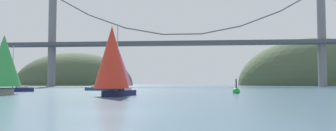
{
  "coord_description": "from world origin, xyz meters",
  "views": [
    {
      "loc": [
        4.93,
        -18.28,
        1.83
      ],
      "look_at": [
        0.0,
        37.99,
        4.65
      ],
      "focal_mm": 34.13,
      "sensor_mm": 36.0,
      "label": 1
    }
  ],
  "objects_px": {
    "sailboat_pink_spinnaker": "(117,67)",
    "sailboat_scarlet_sail": "(112,59)",
    "channel_buoy": "(236,91)",
    "sailboat_navy_sail": "(6,68)",
    "sailboat_green_sail": "(2,63)"
  },
  "relations": [
    {
      "from": "sailboat_pink_spinnaker",
      "to": "channel_buoy",
      "type": "relative_size",
      "value": 3.87
    },
    {
      "from": "channel_buoy",
      "to": "sailboat_navy_sail",
      "type": "bearing_deg",
      "value": 175.85
    },
    {
      "from": "sailboat_navy_sail",
      "to": "sailboat_scarlet_sail",
      "type": "xyz_separation_m",
      "value": [
        22.59,
        -14.58,
        0.47
      ]
    },
    {
      "from": "sailboat_green_sail",
      "to": "sailboat_navy_sail",
      "type": "distance_m",
      "value": 12.09
    },
    {
      "from": "sailboat_scarlet_sail",
      "to": "channel_buoy",
      "type": "height_order",
      "value": "sailboat_scarlet_sail"
    },
    {
      "from": "sailboat_pink_spinnaker",
      "to": "channel_buoy",
      "type": "height_order",
      "value": "sailboat_pink_spinnaker"
    },
    {
      "from": "sailboat_pink_spinnaker",
      "to": "sailboat_scarlet_sail",
      "type": "distance_m",
      "value": 26.29
    },
    {
      "from": "sailboat_pink_spinnaker",
      "to": "sailboat_scarlet_sail",
      "type": "xyz_separation_m",
      "value": [
        5.82,
        -25.63,
        -0.11
      ]
    },
    {
      "from": "sailboat_scarlet_sail",
      "to": "channel_buoy",
      "type": "bearing_deg",
      "value": 35.87
    },
    {
      "from": "sailboat_scarlet_sail",
      "to": "sailboat_green_sail",
      "type": "bearing_deg",
      "value": 166.32
    },
    {
      "from": "sailboat_pink_spinnaker",
      "to": "channel_buoy",
      "type": "bearing_deg",
      "value": -32.14
    },
    {
      "from": "sailboat_scarlet_sail",
      "to": "channel_buoy",
      "type": "relative_size",
      "value": 3.32
    },
    {
      "from": "sailboat_pink_spinnaker",
      "to": "sailboat_scarlet_sail",
      "type": "bearing_deg",
      "value": -77.2
    },
    {
      "from": "sailboat_green_sail",
      "to": "channel_buoy",
      "type": "distance_m",
      "value": 34.03
    },
    {
      "from": "sailboat_scarlet_sail",
      "to": "sailboat_pink_spinnaker",
      "type": "bearing_deg",
      "value": 102.8
    }
  ]
}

